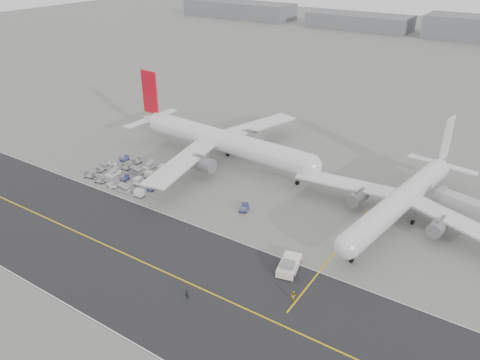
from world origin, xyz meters
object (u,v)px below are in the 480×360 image
Objects in this scene: airliner_a at (221,140)px; pushback_tug at (289,265)px; airliner_b at (402,199)px; ground_crew_a at (187,294)px; jet_bridge at (477,211)px; ground_crew_b at (293,296)px.

airliner_a reaches higher than pushback_tug.
airliner_b is 27.22× the size of ground_crew_a.
airliner_b is at bearing -147.98° from jet_bridge.
airliner_a is 59.48m from ground_crew_b.
ground_crew_a is (-37.59, -50.37, -3.72)m from jet_bridge.
airliner_b is at bearing -91.31° from airliner_a.
ground_crew_a is at bearing -147.44° from airliner_a.
airliner_a is at bearing -176.00° from airliner_b.
airliner_a is 3.47× the size of jet_bridge.
airliner_b reaches higher than pushback_tug.
pushback_tug is at bearing -41.28° from ground_crew_b.
ground_crew_a is 18.34m from ground_crew_b.
ground_crew_b is (4.53, -6.98, -0.08)m from pushback_tug.
airliner_b reaches higher than ground_crew_a.
airliner_a is at bearing -165.42° from jet_bridge.
airliner_a is at bearing 120.38° from ground_crew_a.
airliner_b is 26.34× the size of ground_crew_b.
airliner_a is at bearing 126.83° from pushback_tug.
pushback_tug is 4.67× the size of ground_crew_b.
ground_crew_a is at bearing -108.33° from airliner_b.
ground_crew_b is (15.60, 9.64, 0.03)m from ground_crew_a.
jet_bridge is at bearing 39.07° from pushback_tug.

